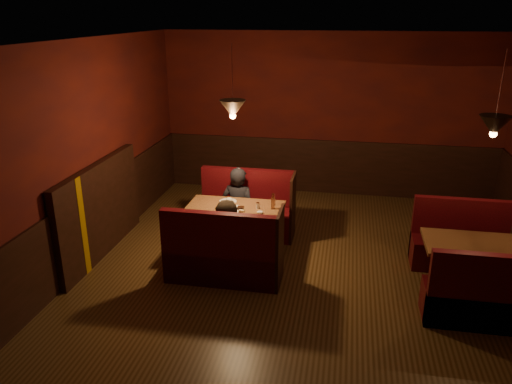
% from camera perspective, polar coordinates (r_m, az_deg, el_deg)
% --- Properties ---
extents(room, '(6.02, 7.02, 2.92)m').
position_cam_1_polar(room, '(5.91, 3.89, -1.51)').
color(room, '#42290F').
rests_on(room, ground).
extents(main_table, '(1.31, 0.80, 0.92)m').
position_cam_1_polar(main_table, '(6.82, -2.37, -3.06)').
color(main_table, brown).
rests_on(main_table, ground).
extents(main_bench_far, '(1.44, 0.52, 0.98)m').
position_cam_1_polar(main_bench_far, '(7.58, -0.98, -2.50)').
color(main_bench_far, black).
rests_on(main_bench_far, ground).
extents(main_bench_near, '(1.44, 0.52, 0.98)m').
position_cam_1_polar(main_bench_near, '(6.26, -3.73, -7.63)').
color(main_bench_near, black).
rests_on(main_bench_near, ground).
extents(second_table, '(1.15, 0.73, 0.65)m').
position_cam_1_polar(second_table, '(6.48, 23.54, -6.74)').
color(second_table, brown).
rests_on(second_table, ground).
extents(second_bench_far, '(1.27, 0.47, 0.91)m').
position_cam_1_polar(second_bench_far, '(7.17, 22.43, -5.69)').
color(second_bench_far, black).
rests_on(second_bench_far, ground).
extents(second_bench_near, '(1.27, 0.47, 0.91)m').
position_cam_1_polar(second_bench_near, '(5.99, 24.87, -11.29)').
color(second_bench_near, black).
rests_on(second_bench_near, ground).
extents(diner_a, '(0.55, 0.39, 1.42)m').
position_cam_1_polar(diner_a, '(7.38, -2.07, 0.17)').
color(diner_a, black).
rests_on(diner_a, ground).
extents(diner_b, '(0.75, 0.63, 1.39)m').
position_cam_1_polar(diner_b, '(6.17, -3.04, -4.12)').
color(diner_b, '#3C2E22').
rests_on(diner_b, ground).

